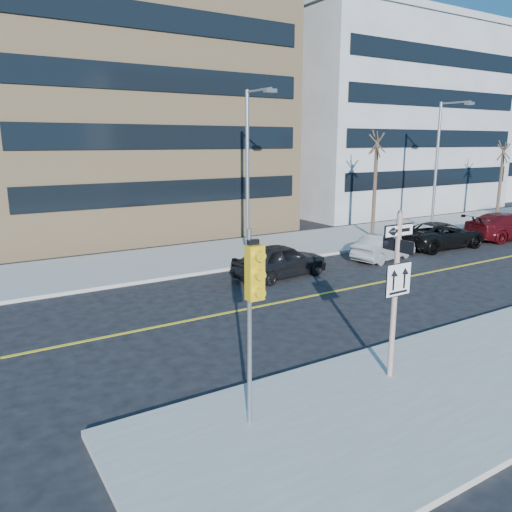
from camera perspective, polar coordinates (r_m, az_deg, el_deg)
ground at (r=14.68m, az=7.79°, el=-10.19°), size 120.00×120.00×0.00m
far_sidewalk at (r=35.27m, az=18.13°, el=3.02°), size 66.00×6.00×0.15m
road_centerline at (r=25.83m, az=22.93°, el=-0.95°), size 40.00×0.14×0.01m
sign_pole at (r=12.16m, az=15.68°, el=-3.29°), size 0.92×0.92×4.06m
traffic_signal at (r=9.40m, az=-0.26°, el=-3.77°), size 0.32×0.45×4.00m
parked_car_a at (r=21.51m, az=2.77°, el=-0.50°), size 2.23×4.56×1.50m
parked_car_b at (r=25.53m, az=14.40°, el=0.98°), size 2.12×4.06×1.27m
parked_car_c at (r=29.36m, az=20.42°, el=2.26°), size 2.64×5.30×1.44m
parked_car_d at (r=33.50m, az=26.78°, el=3.06°), size 3.05×5.85×1.62m
streetlight_a at (r=24.65m, az=-0.70°, el=10.63°), size 0.55×2.25×8.00m
streetlight_b at (r=34.05m, az=20.29°, el=10.47°), size 0.55×2.25×8.00m
street_tree_west at (r=30.65m, az=13.65°, el=12.16°), size 1.80×1.80×6.35m
street_tree_east at (r=41.07m, az=26.43°, el=10.49°), size 1.80×1.80×5.75m
building_brick at (r=37.07m, az=-15.56°, el=17.50°), size 18.00×18.00×18.00m
building_grey_mid at (r=47.46m, az=12.27°, el=14.74°), size 20.00×16.00×15.00m
building_grey_far at (r=65.45m, az=24.18°, el=13.78°), size 18.00×18.00×16.00m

